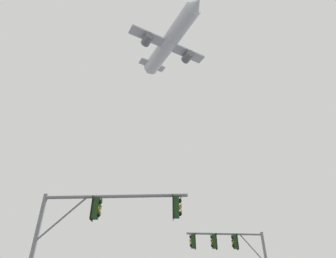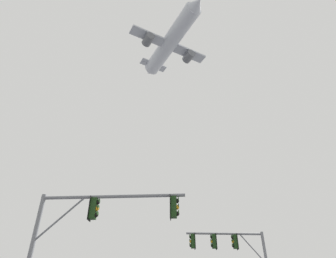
{
  "view_description": "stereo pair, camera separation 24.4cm",
  "coord_description": "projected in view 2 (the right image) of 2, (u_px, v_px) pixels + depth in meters",
  "views": [
    {
      "loc": [
        0.53,
        -3.29,
        1.28
      ],
      "look_at": [
        -0.98,
        19.27,
        15.47
      ],
      "focal_mm": 30.92,
      "sensor_mm": 36.0,
      "label": 1
    },
    {
      "loc": [
        0.77,
        -3.27,
        1.28
      ],
      "look_at": [
        -0.98,
        19.27,
        15.47
      ],
      "focal_mm": 30.92,
      "sensor_mm": 36.0,
      "label": 2
    }
  ],
  "objects": [
    {
      "name": "airplane",
      "position": [
        170.0,
        42.0,
        55.45
      ],
      "size": [
        14.32,
        18.54,
        5.6
      ],
      "color": "#B7BCC6"
    },
    {
      "name": "signal_pole_far",
      "position": [
        234.0,
        252.0,
        19.63
      ],
      "size": [
        5.42,
        0.96,
        5.97
      ],
      "color": "slate",
      "rests_on": "ground"
    },
    {
      "name": "signal_pole_near",
      "position": [
        90.0,
        225.0,
        12.26
      ],
      "size": [
        6.48,
        0.51,
        5.72
      ],
      "color": "slate",
      "rests_on": "ground"
    }
  ]
}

